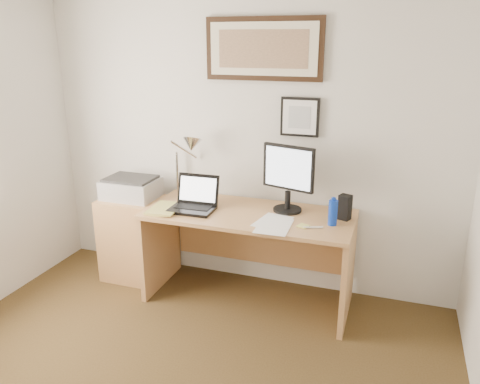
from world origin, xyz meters
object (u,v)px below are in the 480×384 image
at_px(laptop, 194,202).
at_px(water_bottle, 333,213).
at_px(side_cabinet, 134,238).
at_px(printer, 131,188).
at_px(desk, 252,237).
at_px(book, 152,208).
at_px(lcd_monitor, 288,175).

bearing_deg(laptop, water_bottle, 0.93).
distance_m(side_cabinet, printer, 0.45).
bearing_deg(water_bottle, desk, 168.71).
bearing_deg(desk, water_bottle, -11.29).
xyz_separation_m(water_bottle, book, (-1.39, -0.12, -0.08)).
xyz_separation_m(side_cabinet, book, (0.33, -0.22, 0.40)).
distance_m(side_cabinet, desk, 1.08).
distance_m(side_cabinet, book, 0.56).
xyz_separation_m(desk, laptop, (-0.43, -0.15, 0.29)).
relative_size(book, desk, 0.19).
bearing_deg(water_bottle, side_cabinet, 176.88).
xyz_separation_m(side_cabinet, lcd_monitor, (1.34, 0.08, 0.68)).
bearing_deg(lcd_monitor, water_bottle, -24.55).
bearing_deg(water_bottle, book, -174.90).
height_order(water_bottle, laptop, laptop).
bearing_deg(side_cabinet, water_bottle, -3.12).
xyz_separation_m(water_bottle, laptop, (-1.07, -0.02, -0.04)).
height_order(side_cabinet, laptop, laptop).
distance_m(book, laptop, 0.34).
bearing_deg(book, side_cabinet, 146.30).
distance_m(desk, printer, 1.12).
height_order(side_cabinet, printer, printer).
distance_m(water_bottle, desk, 0.73).
relative_size(water_bottle, printer, 0.42).
bearing_deg(desk, lcd_monitor, 8.60).
height_order(water_bottle, book, water_bottle).
height_order(water_bottle, lcd_monitor, lcd_monitor).
bearing_deg(water_bottle, laptop, -179.07).
height_order(desk, printer, printer).
relative_size(desk, laptop, 4.62).
bearing_deg(book, lcd_monitor, 16.11).
bearing_deg(laptop, side_cabinet, 170.20).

